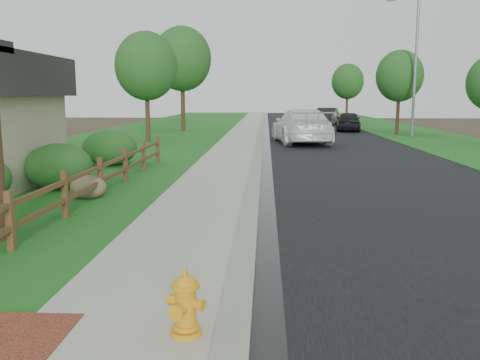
# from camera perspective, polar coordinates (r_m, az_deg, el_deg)

# --- Properties ---
(ground) EXTENTS (120.00, 120.00, 0.00)m
(ground) POSITION_cam_1_polar(r_m,az_deg,el_deg) (6.09, -4.68, -16.72)
(ground) COLOR #3B2D20
(road) EXTENTS (8.00, 90.00, 0.02)m
(road) POSITION_cam_1_polar(r_m,az_deg,el_deg) (40.69, 8.36, 5.49)
(road) COLOR black
(road) RESTS_ON ground
(curb) EXTENTS (0.40, 90.00, 0.12)m
(curb) POSITION_cam_1_polar(r_m,az_deg,el_deg) (40.51, 2.41, 5.64)
(curb) COLOR gray
(curb) RESTS_ON ground
(wet_gutter) EXTENTS (0.50, 90.00, 0.00)m
(wet_gutter) POSITION_cam_1_polar(r_m,az_deg,el_deg) (40.51, 2.91, 5.58)
(wet_gutter) COLOR black
(wet_gutter) RESTS_ON road
(sidewalk) EXTENTS (2.20, 90.00, 0.10)m
(sidewalk) POSITION_cam_1_polar(r_m,az_deg,el_deg) (40.54, 0.56, 5.63)
(sidewalk) COLOR #AFAD99
(sidewalk) RESTS_ON ground
(grass_strip) EXTENTS (1.60, 90.00, 0.06)m
(grass_strip) POSITION_cam_1_polar(r_m,az_deg,el_deg) (40.66, -2.13, 5.61)
(grass_strip) COLOR #17521A
(grass_strip) RESTS_ON ground
(lawn_near) EXTENTS (9.00, 90.00, 0.04)m
(lawn_near) POSITION_cam_1_polar(r_m,az_deg,el_deg) (41.44, -9.34, 5.55)
(lawn_near) COLOR #17521A
(lawn_near) RESTS_ON ground
(verge_far) EXTENTS (6.00, 90.00, 0.04)m
(verge_far) POSITION_cam_1_polar(r_m,az_deg,el_deg) (41.91, 17.83, 5.27)
(verge_far) COLOR #17521A
(verge_far) RESTS_ON ground
(ranch_fence) EXTENTS (0.12, 16.92, 1.10)m
(ranch_fence) POSITION_cam_1_polar(r_m,az_deg,el_deg) (12.76, -17.07, -0.34)
(ranch_fence) COLOR #442916
(ranch_fence) RESTS_ON ground
(fire_hydrant) EXTENTS (0.48, 0.40, 0.74)m
(fire_hydrant) POSITION_cam_1_polar(r_m,az_deg,el_deg) (5.69, -6.14, -13.82)
(fire_hydrant) COLOR yellow
(fire_hydrant) RESTS_ON sidewalk
(white_suv) EXTENTS (3.50, 7.01, 1.96)m
(white_suv) POSITION_cam_1_polar(r_m,az_deg,el_deg) (29.57, 6.89, 6.03)
(white_suv) COLOR white
(white_suv) RESTS_ON road
(dark_car_mid) EXTENTS (2.39, 4.70, 1.53)m
(dark_car_mid) POSITION_cam_1_polar(r_m,az_deg,el_deg) (40.71, 12.07, 6.48)
(dark_car_mid) COLOR black
(dark_car_mid) RESTS_ON road
(dark_car_far) EXTENTS (2.99, 5.19, 1.62)m
(dark_car_far) POSITION_cam_1_polar(r_m,az_deg,el_deg) (48.87, 9.67, 7.05)
(dark_car_far) COLOR black
(dark_car_far) RESTS_ON road
(streetlight) EXTENTS (2.07, 0.89, 9.25)m
(streetlight) POSITION_cam_1_polar(r_m,az_deg,el_deg) (35.92, 18.86, 12.95)
(streetlight) COLOR gray
(streetlight) RESTS_ON ground
(boulder) EXTENTS (1.10, 0.92, 0.64)m
(boulder) POSITION_cam_1_polar(r_m,az_deg,el_deg) (13.92, -16.67, -0.79)
(boulder) COLOR brown
(boulder) RESTS_ON ground
(shrub_b) EXTENTS (2.45, 2.45, 1.34)m
(shrub_b) POSITION_cam_1_polar(r_m,az_deg,el_deg) (15.68, -19.68, 1.46)
(shrub_b) COLOR #1C4819
(shrub_b) RESTS_ON ground
(shrub_d) EXTENTS (2.30, 2.30, 1.41)m
(shrub_d) POSITION_cam_1_polar(r_m,az_deg,el_deg) (20.44, -14.41, 3.53)
(shrub_d) COLOR #1C4819
(shrub_d) RESTS_ON ground
(tree_near_left) EXTENTS (3.63, 3.63, 6.43)m
(tree_near_left) POSITION_cam_1_polar(r_m,az_deg,el_deg) (30.76, -10.49, 12.45)
(tree_near_left) COLOR #3C2718
(tree_near_left) RESTS_ON ground
(tree_mid_left) EXTENTS (4.46, 4.46, 7.97)m
(tree_mid_left) POSITION_cam_1_polar(r_m,az_deg,el_deg) (39.95, -6.52, 13.34)
(tree_mid_left) COLOR #3C2718
(tree_mid_left) RESTS_ON ground
(tree_mid_right) EXTENTS (3.24, 3.24, 5.87)m
(tree_mid_right) POSITION_cam_1_polar(r_m,az_deg,el_deg) (37.54, 17.48, 11.06)
(tree_mid_right) COLOR #3C2718
(tree_mid_right) RESTS_ON ground
(tree_far_right) EXTENTS (3.24, 3.24, 5.98)m
(tree_far_right) POSITION_cam_1_polar(r_m,az_deg,el_deg) (53.43, 11.99, 10.76)
(tree_far_right) COLOR #3C2718
(tree_far_right) RESTS_ON ground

